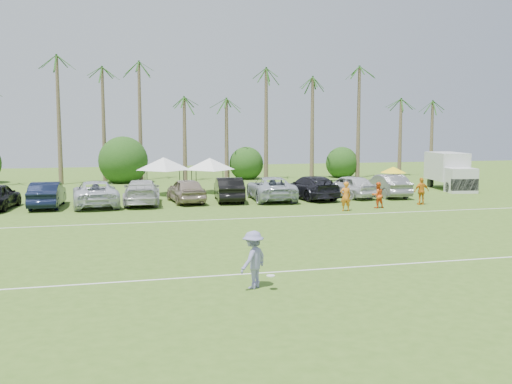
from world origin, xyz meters
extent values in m
plane|color=#41631D|center=(0.00, 0.00, 0.00)|extent=(120.00, 120.00, 0.00)
cube|color=white|center=(0.00, 2.00, 0.01)|extent=(80.00, 0.10, 0.01)
cube|color=white|center=(0.00, 14.00, 0.01)|extent=(80.00, 0.10, 0.01)
cone|color=brown|center=(-12.00, 38.00, 5.00)|extent=(0.44, 0.44, 10.00)
cone|color=brown|center=(-8.00, 38.00, 5.50)|extent=(0.44, 0.44, 11.00)
cone|color=brown|center=(-4.00, 38.00, 4.00)|extent=(0.44, 0.44, 8.00)
cone|color=brown|center=(0.00, 38.00, 4.50)|extent=(0.44, 0.44, 9.00)
cone|color=brown|center=(4.00, 38.00, 5.00)|extent=(0.44, 0.44, 10.00)
cone|color=brown|center=(8.00, 38.00, 5.50)|extent=(0.44, 0.44, 11.00)
cone|color=brown|center=(13.00, 38.00, 4.00)|extent=(0.44, 0.44, 8.00)
cone|color=brown|center=(18.00, 38.00, 4.50)|extent=(0.44, 0.44, 9.00)
cone|color=brown|center=(23.00, 38.00, 5.00)|extent=(0.44, 0.44, 10.00)
cone|color=brown|center=(27.00, 38.00, 5.50)|extent=(0.44, 0.44, 11.00)
cylinder|color=brown|center=(-6.00, 39.00, 0.70)|extent=(0.30, 0.30, 1.40)
sphere|color=#184012|center=(-6.00, 39.00, 1.80)|extent=(4.00, 4.00, 4.00)
cylinder|color=brown|center=(6.00, 39.00, 0.70)|extent=(0.30, 0.30, 1.40)
sphere|color=#184012|center=(6.00, 39.00, 1.80)|extent=(4.00, 4.00, 4.00)
cylinder|color=brown|center=(16.00, 39.00, 0.70)|extent=(0.30, 0.30, 1.40)
sphere|color=#184012|center=(16.00, 39.00, 1.80)|extent=(4.00, 4.00, 4.00)
imported|color=orange|center=(6.95, 15.40, 0.91)|extent=(0.69, 0.48, 1.82)
imported|color=#F1591A|center=(9.46, 16.11, 0.83)|extent=(0.85, 0.68, 1.67)
imported|color=orange|center=(13.01, 16.86, 0.91)|extent=(1.06, 0.45, 1.81)
cube|color=silver|center=(20.30, 25.40, 1.89)|extent=(3.01, 4.58, 2.31)
cube|color=silver|center=(19.78, 22.49, 0.97)|extent=(2.38, 2.01, 1.94)
cube|color=black|center=(19.66, 21.81, 0.69)|extent=(2.14, 0.64, 0.92)
cube|color=#E5590C|center=(21.44, 25.20, 1.48)|extent=(0.28, 1.46, 0.83)
cylinder|color=black|center=(18.91, 22.84, 0.42)|extent=(0.42, 0.87, 0.83)
cylinder|color=black|center=(20.72, 22.51, 0.42)|extent=(0.42, 0.87, 0.83)
cylinder|color=black|center=(19.58, 26.65, 0.42)|extent=(0.42, 0.87, 0.83)
cylinder|color=black|center=(21.40, 26.33, 0.42)|extent=(0.42, 0.87, 0.83)
cylinder|color=black|center=(-4.54, 25.14, 0.96)|extent=(0.06, 0.06, 1.92)
cylinder|color=black|center=(-1.85, 25.14, 0.96)|extent=(0.06, 0.06, 1.92)
cylinder|color=black|center=(-4.54, 27.83, 0.96)|extent=(0.06, 0.06, 1.92)
cylinder|color=black|center=(-1.85, 27.83, 0.96)|extent=(0.06, 0.06, 1.92)
pyramid|color=white|center=(-3.20, 26.49, 2.89)|extent=(4.16, 4.16, 0.96)
cylinder|color=black|center=(-0.84, 25.76, 0.92)|extent=(0.06, 0.06, 1.84)
cylinder|color=black|center=(1.72, 25.76, 0.92)|extent=(0.06, 0.06, 1.84)
cylinder|color=black|center=(-0.84, 28.32, 0.92)|extent=(0.06, 0.06, 1.84)
cylinder|color=black|center=(1.72, 28.32, 0.92)|extent=(0.06, 0.06, 1.84)
pyramid|color=white|center=(0.44, 27.04, 2.76)|extent=(3.97, 3.97, 0.92)
cylinder|color=black|center=(13.53, 21.85, 0.99)|extent=(0.05, 0.05, 1.98)
cone|color=yellow|center=(13.53, 21.85, 1.98)|extent=(1.98, 1.98, 0.45)
imported|color=#7F7DB1|center=(-2.65, 0.26, 0.93)|extent=(1.35, 1.32, 1.86)
cylinder|color=white|center=(-2.17, -0.12, 0.47)|extent=(0.27, 0.27, 0.03)
imported|color=black|center=(-11.10, 21.54, 0.84)|extent=(1.98, 5.16, 1.68)
imported|color=silver|center=(-8.10, 21.42, 0.84)|extent=(3.18, 6.21, 1.68)
imported|color=silver|center=(-5.11, 21.57, 0.84)|extent=(2.76, 5.94, 1.68)
imported|color=gray|center=(-2.11, 21.79, 0.84)|extent=(2.48, 5.10, 1.68)
imported|color=black|center=(0.89, 21.81, 0.84)|extent=(2.27, 5.24, 1.68)
imported|color=#AEB6C0|center=(3.89, 21.59, 0.84)|extent=(3.17, 6.20, 1.68)
imported|color=black|center=(6.89, 21.59, 0.84)|extent=(3.05, 6.03, 1.68)
imported|color=silver|center=(9.88, 21.68, 0.84)|extent=(3.25, 5.28, 1.68)
imported|color=slate|center=(12.88, 21.55, 0.84)|extent=(1.98, 5.16, 1.68)
camera|label=1|loc=(-6.91, -17.09, 5.13)|focal=40.00mm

